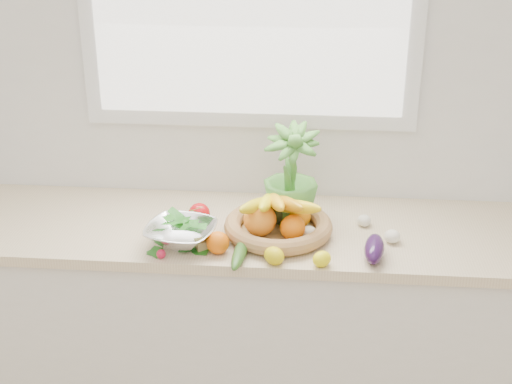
# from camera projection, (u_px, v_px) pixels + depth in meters

# --- Properties ---
(back_wall) EXTENTS (4.50, 0.02, 2.70)m
(back_wall) POSITION_uv_depth(u_px,v_px,m) (250.00, 88.00, 2.79)
(back_wall) COLOR white
(back_wall) RESTS_ON ground
(counter_cabinet) EXTENTS (2.20, 0.58, 0.86)m
(counter_cabinet) POSITION_uv_depth(u_px,v_px,m) (244.00, 328.00, 2.89)
(counter_cabinet) COLOR silver
(counter_cabinet) RESTS_ON ground
(countertop) EXTENTS (2.24, 0.62, 0.04)m
(countertop) POSITION_uv_depth(u_px,v_px,m) (243.00, 230.00, 2.71)
(countertop) COLOR beige
(countertop) RESTS_ON counter_cabinet
(orange_loose) EXTENTS (0.09, 0.09, 0.08)m
(orange_loose) POSITION_uv_depth(u_px,v_px,m) (218.00, 243.00, 2.49)
(orange_loose) COLOR #E86007
(orange_loose) RESTS_ON countertop
(lemon_a) EXTENTS (0.07, 0.08, 0.06)m
(lemon_a) POSITION_uv_depth(u_px,v_px,m) (214.00, 241.00, 2.52)
(lemon_a) COLOR #E7A60C
(lemon_a) RESTS_ON countertop
(lemon_b) EXTENTS (0.09, 0.09, 0.05)m
(lemon_b) POSITION_uv_depth(u_px,v_px,m) (322.00, 259.00, 2.41)
(lemon_b) COLOR #FFF00D
(lemon_b) RESTS_ON countertop
(lemon_c) EXTENTS (0.10, 0.10, 0.06)m
(lemon_c) POSITION_uv_depth(u_px,v_px,m) (274.00, 256.00, 2.42)
(lemon_c) COLOR yellow
(lemon_c) RESTS_ON countertop
(apple) EXTENTS (0.08, 0.08, 0.08)m
(apple) POSITION_uv_depth(u_px,v_px,m) (199.00, 214.00, 2.70)
(apple) COLOR red
(apple) RESTS_ON countertop
(ginger) EXTENTS (0.12, 0.09, 0.04)m
(ginger) POSITION_uv_depth(u_px,v_px,m) (211.00, 243.00, 2.54)
(ginger) COLOR tan
(ginger) RESTS_ON countertop
(garlic_a) EXTENTS (0.06, 0.06, 0.05)m
(garlic_a) POSITION_uv_depth(u_px,v_px,m) (309.00, 232.00, 2.60)
(garlic_a) COLOR silver
(garlic_a) RESTS_ON countertop
(garlic_b) EXTENTS (0.06, 0.06, 0.04)m
(garlic_b) POSITION_uv_depth(u_px,v_px,m) (364.00, 221.00, 2.69)
(garlic_b) COLOR beige
(garlic_b) RESTS_ON countertop
(garlic_c) EXTENTS (0.07, 0.07, 0.05)m
(garlic_c) POSITION_uv_depth(u_px,v_px,m) (392.00, 236.00, 2.57)
(garlic_c) COLOR white
(garlic_c) RESTS_ON countertop
(eggplant) EXTENTS (0.09, 0.19, 0.07)m
(eggplant) POSITION_uv_depth(u_px,v_px,m) (374.00, 249.00, 2.46)
(eggplant) COLOR #2A0F3A
(eggplant) RESTS_ON countertop
(cucumber) EXTENTS (0.06, 0.25, 0.04)m
(cucumber) POSITION_uv_depth(u_px,v_px,m) (240.00, 252.00, 2.46)
(cucumber) COLOR #295017
(cucumber) RESTS_ON countertop
(radish) EXTENTS (0.04, 0.04, 0.03)m
(radish) POSITION_uv_depth(u_px,v_px,m) (161.00, 254.00, 2.46)
(radish) COLOR red
(radish) RESTS_ON countertop
(potted_herb) EXTENTS (0.22, 0.22, 0.37)m
(potted_herb) POSITION_uv_depth(u_px,v_px,m) (291.00, 174.00, 2.65)
(potted_herb) COLOR #4D9435
(potted_herb) RESTS_ON countertop
(fruit_basket) EXTENTS (0.48, 0.48, 0.19)m
(fruit_basket) POSITION_uv_depth(u_px,v_px,m) (277.00, 221.00, 2.61)
(fruit_basket) COLOR tan
(fruit_basket) RESTS_ON countertop
(colander_with_spinach) EXTENTS (0.29, 0.29, 0.13)m
(colander_with_spinach) POSITION_uv_depth(u_px,v_px,m) (181.00, 230.00, 2.53)
(colander_with_spinach) COLOR white
(colander_with_spinach) RESTS_ON countertop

